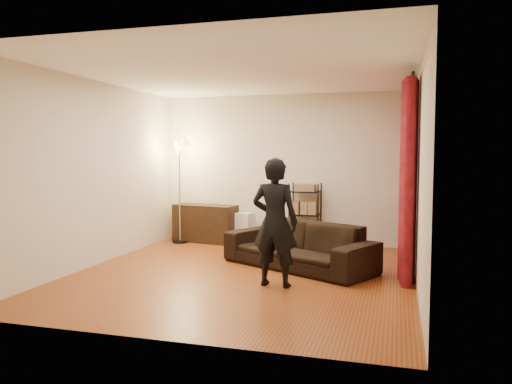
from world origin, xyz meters
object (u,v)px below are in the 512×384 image
(sofa, at_px, (298,245))
(media_cabinet, at_px, (205,223))
(person, at_px, (275,222))
(floor_lamp, at_px, (180,191))
(wire_shelf, at_px, (305,215))
(storage_boxes, at_px, (244,228))

(sofa, relative_size, media_cabinet, 1.89)
(person, xyz_separation_m, floor_lamp, (-2.39, 2.45, 0.15))
(sofa, bearing_deg, floor_lamp, 178.42)
(person, height_order, wire_shelf, person)
(person, distance_m, media_cabinet, 3.34)
(sofa, height_order, person, person)
(wire_shelf, height_order, floor_lamp, floor_lamp)
(sofa, xyz_separation_m, media_cabinet, (-2.07, 1.60, 0.02))
(floor_lamp, bearing_deg, storage_boxes, 11.86)
(media_cabinet, bearing_deg, sofa, -28.55)
(sofa, distance_m, floor_lamp, 2.92)
(sofa, xyz_separation_m, floor_lamp, (-2.48, 1.40, 0.62))
(media_cabinet, height_order, floor_lamp, floor_lamp)
(floor_lamp, bearing_deg, media_cabinet, 26.04)
(sofa, relative_size, storage_boxes, 3.97)
(sofa, distance_m, person, 1.15)
(person, relative_size, storage_boxes, 2.83)
(wire_shelf, relative_size, floor_lamp, 0.59)
(media_cabinet, xyz_separation_m, wire_shelf, (1.85, 0.09, 0.21))
(person, xyz_separation_m, storage_boxes, (-1.23, 2.69, -0.51))
(media_cabinet, bearing_deg, floor_lamp, -144.68)
(wire_shelf, bearing_deg, floor_lamp, 163.83)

